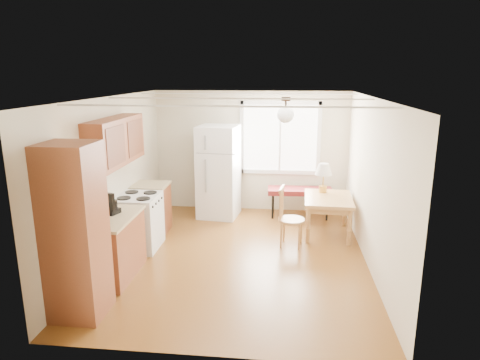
# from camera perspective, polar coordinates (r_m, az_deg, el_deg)

# --- Properties ---
(room_shell) EXTENTS (4.60, 5.60, 2.62)m
(room_shell) POSITION_cam_1_polar(r_m,az_deg,el_deg) (6.53, -0.29, -0.08)
(room_shell) COLOR #563111
(room_shell) RESTS_ON ground
(kitchen_run) EXTENTS (0.65, 3.40, 2.20)m
(kitchen_run) POSITION_cam_1_polar(r_m,az_deg,el_deg) (6.47, -16.27, -4.58)
(kitchen_run) COLOR brown
(kitchen_run) RESTS_ON ground
(window_unit) EXTENTS (1.64, 0.05, 1.51)m
(window_unit) POSITION_cam_1_polar(r_m,az_deg,el_deg) (8.86, 5.36, 5.60)
(window_unit) COLOR white
(window_unit) RESTS_ON room_shell
(pendant_light) EXTENTS (0.26, 0.26, 0.40)m
(pendant_light) POSITION_cam_1_polar(r_m,az_deg,el_deg) (6.72, 6.09, 8.78)
(pendant_light) COLOR black
(pendant_light) RESTS_ON room_shell
(refrigerator) EXTENTS (0.84, 0.84, 1.85)m
(refrigerator) POSITION_cam_1_polar(r_m,az_deg,el_deg) (8.59, -2.87, 1.13)
(refrigerator) COLOR white
(refrigerator) RESTS_ON ground
(bench) EXTENTS (1.30, 0.53, 0.59)m
(bench) POSITION_cam_1_polar(r_m,az_deg,el_deg) (8.69, 7.99, -1.54)
(bench) COLOR #5D1618
(bench) RESTS_ON ground
(dining_table) EXTENTS (0.88, 1.14, 0.69)m
(dining_table) POSITION_cam_1_polar(r_m,az_deg,el_deg) (7.82, 11.67, -2.99)
(dining_table) COLOR #A0703D
(dining_table) RESTS_ON ground
(chair) EXTENTS (0.46, 0.45, 1.00)m
(chair) POSITION_cam_1_polar(r_m,az_deg,el_deg) (7.21, 6.19, -4.36)
(chair) COLOR #A0703D
(chair) RESTS_ON ground
(table_lamp) EXTENTS (0.31, 0.31, 0.55)m
(table_lamp) POSITION_cam_1_polar(r_m,az_deg,el_deg) (8.00, 11.09, 1.12)
(table_lamp) COLOR gold
(table_lamp) RESTS_ON dining_table
(coffee_maker) EXTENTS (0.22, 0.26, 0.33)m
(coffee_maker) POSITION_cam_1_polar(r_m,az_deg,el_deg) (6.32, -16.79, -3.35)
(coffee_maker) COLOR black
(coffee_maker) RESTS_ON kitchen_run
(kettle) EXTENTS (0.10, 0.10, 0.20)m
(kettle) POSITION_cam_1_polar(r_m,az_deg,el_deg) (6.36, -17.16, -3.62)
(kettle) COLOR red
(kettle) RESTS_ON kitchen_run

